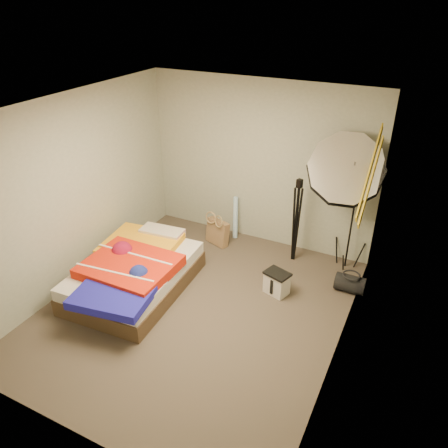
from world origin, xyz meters
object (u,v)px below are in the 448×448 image
Objects in this scene: wrapping_roll at (235,218)px; duffel_bag at (350,284)px; bed at (134,272)px; photo_umbrella at (346,171)px; tote_bag at (218,232)px; camera_case at (277,284)px; camera_tripod at (297,215)px.

duffel_bag is (1.98, -0.65, -0.22)m from wrapping_roll.
photo_umbrella is (2.24, 1.65, 1.25)m from bed.
tote_bag is at bearing 74.05° from bed.
bed is 3.05m from photo_umbrella.
camera_case is at bearing -12.19° from tote_bag.
tote_bag is 1.33m from camera_tripod.
photo_umbrella is at bearing 127.59° from duffel_bag.
bed is (-0.60, -1.87, -0.08)m from wrapping_roll.
wrapping_roll is at bearing 84.23° from tote_bag.
tote_bag is at bearing 165.90° from camera_case.
duffel_bag is 0.19× the size of bed.
camera_tripod reaches higher than wrapping_roll.
duffel_bag is (0.86, 0.47, -0.03)m from camera_case.
bed is at bearing -143.61° from photo_umbrella.
tote_bag is 0.19× the size of photo_umbrella.
camera_case is 0.98m from duffel_bag.
bed is at bearing -107.65° from wrapping_roll.
tote_bag is 0.20× the size of bed.
duffel_bag is at bearing 25.43° from bed.
photo_umbrella is at bearing 77.32° from camera_case.
tote_bag is at bearing -115.27° from wrapping_roll.
duffel_bag is at bearing -18.04° from wrapping_roll.
duffel_bag is 2.86m from bed.
wrapping_roll reaches higher than tote_bag.
photo_umbrella is 1.64× the size of camera_tripod.
camera_case is at bearing 23.74° from bed.
camera_tripod reaches higher than camera_case.
duffel_bag is at bearing 46.25° from camera_case.
duffel_bag is at bearing -24.12° from camera_tripod.
camera_case reaches higher than duffel_bag.
duffel_bag is at bearing -51.89° from photo_umbrella.
camera_tripod is (-0.06, 0.88, 0.59)m from camera_case.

